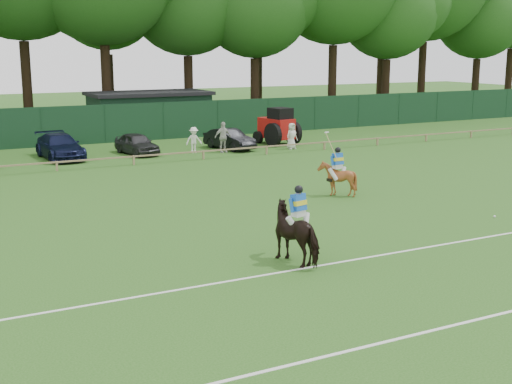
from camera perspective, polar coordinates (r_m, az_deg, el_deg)
ground at (r=20.27m, az=2.67°, el=-5.58°), size 160.00×160.00×0.00m
horse_dark at (r=19.80m, az=3.53°, el=-3.43°), size 1.39×2.19×1.71m
horse_chestnut at (r=28.79m, az=6.78°, el=1.12°), size 1.24×1.37×1.45m
sedan_navy at (r=39.74m, az=-16.02°, el=3.67°), size 2.18×4.84×1.38m
hatch_grey at (r=40.40m, az=-9.90°, el=3.99°), size 1.99×3.82×1.24m
estate_black at (r=41.84m, az=-2.22°, el=4.43°), size 2.13×3.95×1.24m
spectator_left at (r=40.43m, az=-5.20°, el=4.33°), size 1.00×0.58×1.53m
spectator_mid at (r=40.51m, az=-2.78°, el=4.58°), size 1.09×0.52×1.81m
spectator_right at (r=41.92m, az=3.00°, el=4.68°), size 0.85×0.63×1.59m
rider_dark at (r=19.60m, az=3.59°, el=-1.30°), size 0.93×0.49×1.41m
rider_chestnut at (r=28.66m, az=6.82°, el=2.47°), size 0.94×0.57×2.05m
polo_ball at (r=26.50m, az=19.26°, el=-1.94°), size 0.09×0.09×0.09m
pitch_lines at (r=17.50m, az=8.50°, el=-8.57°), size 60.00×5.10×0.01m
pitch_rail at (r=36.47m, az=-11.67°, el=2.80°), size 62.10×0.10×0.50m
perimeter_fence at (r=45.02m, az=-14.89°, el=5.38°), size 92.08×0.08×2.50m
utility_shed at (r=49.48m, az=-8.87°, el=6.53°), size 8.40×4.40×3.04m
tree_row at (r=53.36m, az=-14.65°, el=5.01°), size 96.00×12.00×21.00m
tractor at (r=43.91m, az=1.83°, el=5.44°), size 2.31×3.07×2.35m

